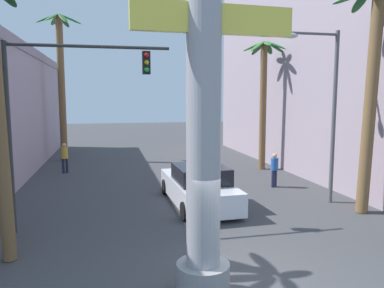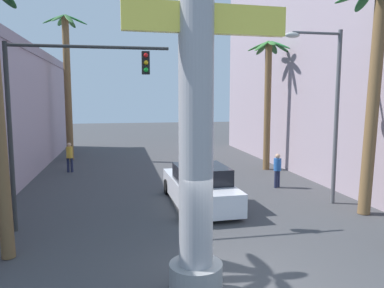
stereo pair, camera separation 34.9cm
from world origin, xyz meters
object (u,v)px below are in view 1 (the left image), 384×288
at_px(traffic_light_mast, 61,100).
at_px(palm_tree_far_left, 61,78).
at_px(pedestrian_far_left, 65,156).
at_px(palm_tree_near_right, 370,88).
at_px(car_lead, 199,187).
at_px(neon_sign_pole, 204,21).
at_px(street_lamp, 326,100).
at_px(pedestrian_mid_right, 274,167).
at_px(palm_tree_mid_right, 264,91).

relative_size(traffic_light_mast, palm_tree_far_left, 0.61).
relative_size(palm_tree_far_left, pedestrian_far_left, 5.72).
xyz_separation_m(traffic_light_mast, palm_tree_near_right, (10.30, -0.37, 0.40)).
distance_m(traffic_light_mast, car_lead, 5.97).
relative_size(neon_sign_pole, traffic_light_mast, 1.95).
bearing_deg(palm_tree_near_right, street_lamp, 123.88).
xyz_separation_m(street_lamp, pedestrian_mid_right, (-0.71, 2.82, -3.08)).
xyz_separation_m(street_lamp, car_lead, (-4.77, 0.78, -3.28)).
bearing_deg(neon_sign_pole, pedestrian_mid_right, 57.01).
relative_size(traffic_light_mast, palm_tree_near_right, 0.73).
bearing_deg(car_lead, palm_tree_near_right, -20.11).
height_order(palm_tree_far_left, pedestrian_mid_right, palm_tree_far_left).
bearing_deg(traffic_light_mast, palm_tree_mid_right, 38.52).
relative_size(traffic_light_mast, palm_tree_mid_right, 0.79).
bearing_deg(pedestrian_mid_right, street_lamp, -75.82).
bearing_deg(car_lead, pedestrian_far_left, 127.00).
relative_size(traffic_light_mast, car_lead, 1.11).
relative_size(neon_sign_pole, car_lead, 2.17).
bearing_deg(traffic_light_mast, pedestrian_mid_right, 23.17).
bearing_deg(pedestrian_far_left, street_lamp, -38.48).
height_order(neon_sign_pole, palm_tree_near_right, neon_sign_pole).
xyz_separation_m(palm_tree_mid_right, pedestrian_far_left, (-10.90, 1.34, -3.51)).
xyz_separation_m(neon_sign_pole, palm_tree_mid_right, (6.69, 12.65, -1.05)).
distance_m(neon_sign_pole, street_lamp, 8.58).
bearing_deg(pedestrian_mid_right, traffic_light_mast, -156.83).
xyz_separation_m(neon_sign_pole, pedestrian_far_left, (-4.20, 13.99, -4.56)).
bearing_deg(neon_sign_pole, pedestrian_far_left, 106.72).
bearing_deg(pedestrian_far_left, car_lead, -53.00).
height_order(car_lead, pedestrian_far_left, pedestrian_far_left).
xyz_separation_m(traffic_light_mast, pedestrian_far_left, (-1.01, 9.22, -3.07)).
height_order(neon_sign_pole, street_lamp, neon_sign_pole).
bearing_deg(palm_tree_near_right, palm_tree_far_left, 130.25).
height_order(palm_tree_mid_right, pedestrian_mid_right, palm_tree_mid_right).
bearing_deg(street_lamp, pedestrian_far_left, 141.52).
bearing_deg(palm_tree_near_right, traffic_light_mast, 177.95).
bearing_deg(palm_tree_far_left, street_lamp, -49.16).
bearing_deg(palm_tree_far_left, palm_tree_near_right, -49.75).
xyz_separation_m(palm_tree_near_right, pedestrian_mid_right, (-1.58, 4.10, -3.51)).
distance_m(palm_tree_far_left, pedestrian_mid_right, 14.88).
relative_size(neon_sign_pole, palm_tree_near_right, 1.42).
bearing_deg(neon_sign_pole, car_lead, 77.25).
bearing_deg(street_lamp, palm_tree_mid_right, 86.26).
distance_m(palm_tree_mid_right, pedestrian_mid_right, 5.58).
bearing_deg(traffic_light_mast, pedestrian_far_left, 96.22).
distance_m(traffic_light_mast, palm_tree_mid_right, 12.65).
xyz_separation_m(palm_tree_mid_right, pedestrian_mid_right, (-1.17, -4.14, -3.56)).
height_order(car_lead, pedestrian_mid_right, same).
bearing_deg(pedestrian_far_left, palm_tree_near_right, -40.30).
distance_m(palm_tree_far_left, palm_tree_mid_right, 12.78).
relative_size(palm_tree_near_right, pedestrian_mid_right, 5.01).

